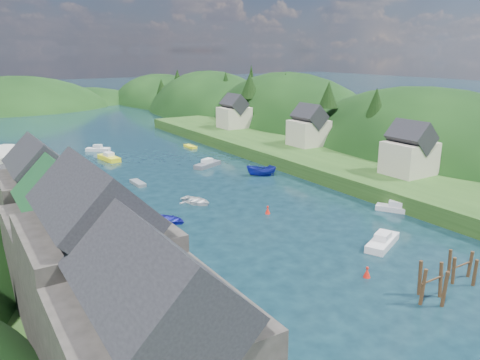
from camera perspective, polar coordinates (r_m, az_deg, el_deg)
ground at (r=82.94m, az=-8.15°, el=0.77°), size 600.00×600.00×0.00m
hillside_right at (r=128.40m, az=5.79°, el=2.69°), size 36.00×245.56×48.00m
far_hills at (r=202.75m, az=-22.41°, el=5.34°), size 103.00×68.00×44.00m
hill_trees at (r=93.96m, az=-11.59°, el=9.21°), size 90.82×143.49×12.31m
quay_left at (r=48.48m, az=-19.58°, el=-9.64°), size 12.00×110.00×2.00m
quayside_buildings at (r=33.46m, az=-18.45°, el=-9.65°), size 8.00×35.84×12.90m
boat_sheds at (r=64.65m, az=-25.52°, el=0.00°), size 7.00×21.00×7.50m
terrace_right at (r=87.81m, az=9.66°, el=2.33°), size 16.00×120.00×2.40m
right_bank_cottages at (r=95.03m, az=7.79°, el=6.26°), size 9.00×59.24×8.41m
piling_cluster_near at (r=44.23m, az=22.33°, el=-11.89°), size 2.91×2.74×3.90m
piling_cluster_far at (r=49.08m, az=25.40°, el=-9.88°), size 3.07×2.87×3.27m
channel_buoy_near at (r=46.92m, az=15.23°, el=-10.83°), size 0.70×0.70×1.10m
channel_buoy_far at (r=62.05m, az=3.39°, el=-3.71°), size 0.70×0.70×1.10m
moored_boats at (r=60.16m, az=0.34°, el=-4.17°), size 38.59×92.38×2.27m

